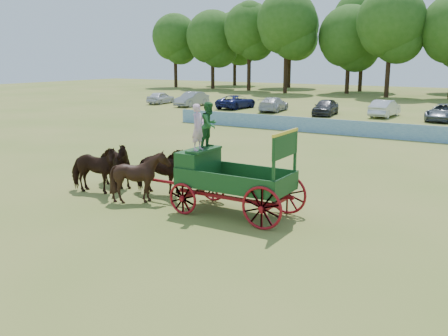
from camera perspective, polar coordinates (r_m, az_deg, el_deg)
ground at (r=19.09m, az=-2.38°, el=-3.39°), size 160.00×160.00×0.00m
horse_lead_left at (r=20.13m, az=-14.73°, el=-0.14°), size 2.45×1.53×1.92m
horse_lead_right at (r=20.89m, az=-12.57°, el=0.43°), size 2.44×1.48×1.92m
horse_wheel_left at (r=18.51m, az=-9.54°, el=-0.99°), size 1.87×1.69×1.92m
horse_wheel_right at (r=19.33m, az=-7.42°, el=-0.34°), size 2.45×1.51×1.92m
farm_dray at (r=17.09m, az=-0.82°, el=0.43°), size 5.99×2.00×3.73m
sponsor_banner at (r=35.40m, az=12.64°, el=4.60°), size 26.00×0.08×1.05m
parked_cars at (r=47.34m, az=14.10°, el=6.70°), size 46.58×6.14×1.54m
treeline at (r=76.78m, az=19.98°, el=15.07°), size 91.22×23.62×15.40m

